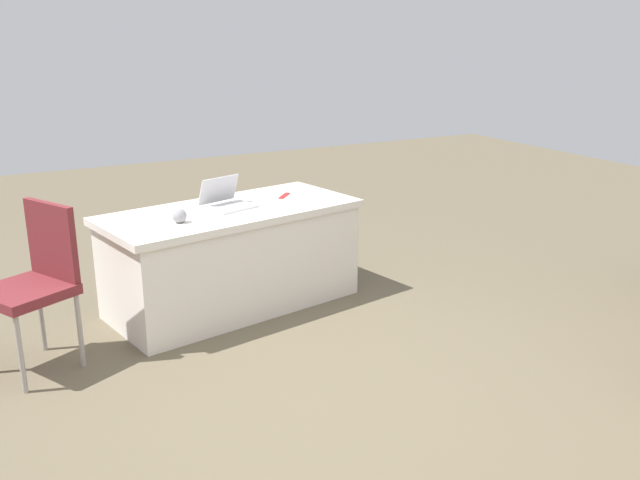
% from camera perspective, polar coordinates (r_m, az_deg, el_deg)
% --- Properties ---
extents(ground_plane, '(14.40, 14.40, 0.00)m').
position_cam_1_polar(ground_plane, '(3.84, -0.90, -12.97)').
color(ground_plane, brown).
extents(table_foreground, '(1.90, 1.11, 0.72)m').
position_cam_1_polar(table_foreground, '(4.95, -7.22, -1.42)').
color(table_foreground, silver).
rests_on(table_foreground, ground).
extents(chair_near_front, '(0.59, 0.59, 0.97)m').
position_cam_1_polar(chair_near_front, '(4.29, -22.33, -2.78)').
color(chair_near_front, '#9E9993').
rests_on(chair_near_front, ground).
extents(laptop_silver, '(0.39, 0.37, 0.21)m').
position_cam_1_polar(laptop_silver, '(4.87, -7.60, 3.13)').
color(laptop_silver, silver).
rests_on(laptop_silver, table_foreground).
extents(yarn_ball, '(0.09, 0.09, 0.09)m').
position_cam_1_polar(yarn_ball, '(4.53, -11.49, 1.98)').
color(yarn_ball, gray).
rests_on(yarn_ball, table_foreground).
extents(scissors_red, '(0.15, 0.16, 0.01)m').
position_cam_1_polar(scissors_red, '(5.17, -2.95, 3.67)').
color(scissors_red, red).
rests_on(scissors_red, table_foreground).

